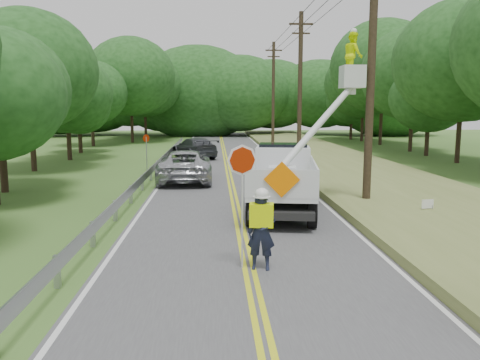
{
  "coord_description": "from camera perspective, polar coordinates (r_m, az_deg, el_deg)",
  "views": [
    {
      "loc": [
        -0.78,
        -8.87,
        3.76
      ],
      "look_at": [
        0.0,
        6.0,
        1.5
      ],
      "focal_mm": 36.12,
      "sensor_mm": 36.0,
      "label": 1
    }
  ],
  "objects": [
    {
      "name": "utility_poles",
      "position": [
        26.57,
        9.78,
        11.76
      ],
      "size": [
        1.6,
        43.3,
        10.0
      ],
      "color": "black",
      "rests_on": "ground"
    },
    {
      "name": "tall_grass_verge",
      "position": [
        24.46,
        15.83,
        -0.19
      ],
      "size": [
        7.0,
        96.0,
        0.3
      ],
      "primitive_type": "cube",
      "color": "olive",
      "rests_on": "ground"
    },
    {
      "name": "suv_silver",
      "position": [
        24.69,
        -6.51,
        1.71
      ],
      "size": [
        2.8,
        5.77,
        1.58
      ],
      "primitive_type": "imported",
      "rotation": [
        0.0,
        0.0,
        3.17
      ],
      "color": "#B0B2B7",
      "rests_on": "road"
    },
    {
      "name": "bucket_truck",
      "position": [
        18.34,
        5.72,
        1.48
      ],
      "size": [
        4.6,
        6.76,
        6.44
      ],
      "color": "black",
      "rests_on": "road"
    },
    {
      "name": "treeline_left",
      "position": [
        40.75,
        -16.76,
        11.01
      ],
      "size": [
        11.3,
        54.55,
        11.05
      ],
      "color": "#332319",
      "rests_on": "ground"
    },
    {
      "name": "stop_sign_permanent",
      "position": [
        28.94,
        -11.0,
        3.81
      ],
      "size": [
        0.37,
        0.32,
        2.17
      ],
      "color": "#9B9DA3",
      "rests_on": "ground"
    },
    {
      "name": "flagger",
      "position": [
        11.15,
        2.48,
        -5.44
      ],
      "size": [
        1.14,
        0.51,
        2.9
      ],
      "color": "#191E33",
      "rests_on": "road"
    },
    {
      "name": "yard_sign",
      "position": [
        17.67,
        21.28,
        -2.75
      ],
      "size": [
        0.44,
        0.11,
        0.64
      ],
      "color": "white",
      "rests_on": "ground"
    },
    {
      "name": "treeline_horizon",
      "position": [
        64.96,
        -2.35,
        10.15
      ],
      "size": [
        57.9,
        14.83,
        12.65
      ],
      "color": "#1A4016",
      "rests_on": "ground"
    },
    {
      "name": "ground",
      "position": [
        9.67,
        1.92,
        -14.26
      ],
      "size": [
        140.0,
        140.0,
        0.0
      ],
      "primitive_type": "plane",
      "color": "#3C5F26",
      "rests_on": "ground"
    },
    {
      "name": "treeline_right",
      "position": [
        38.15,
        22.97,
        12.04
      ],
      "size": [
        10.95,
        52.96,
        12.24
      ],
      "color": "#332319",
      "rests_on": "ground"
    },
    {
      "name": "road",
      "position": [
        23.19,
        -1.03,
        -0.68
      ],
      "size": [
        7.2,
        96.0,
        0.03
      ],
      "color": "#474749",
      "rests_on": "ground"
    },
    {
      "name": "guardrail",
      "position": [
        24.21,
        -10.66,
        0.87
      ],
      "size": [
        0.18,
        48.0,
        0.77
      ],
      "color": "#9B9DA3",
      "rests_on": "ground"
    },
    {
      "name": "suv_darkgrey",
      "position": [
        36.02,
        -5.4,
        3.81
      ],
      "size": [
        3.94,
        5.48,
        1.47
      ],
      "primitive_type": "imported",
      "rotation": [
        0.0,
        0.0,
        3.56
      ],
      "color": "#383B40",
      "rests_on": "road"
    }
  ]
}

